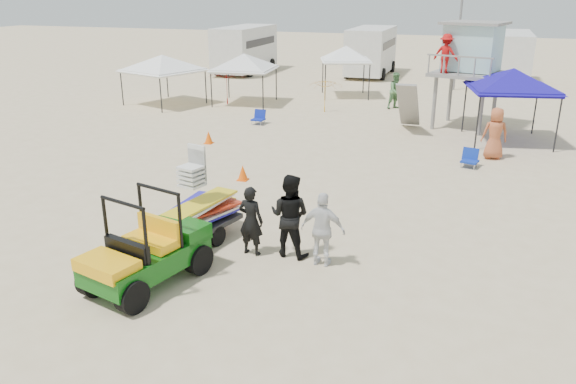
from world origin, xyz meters
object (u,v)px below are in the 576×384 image
(utility_cart, at_px, (143,244))
(lifeguard_tower, at_px, (468,52))
(canopy_blue, at_px, (514,72))
(man_left, at_px, (251,221))
(surf_trailer, at_px, (197,207))

(utility_cart, bearing_deg, lifeguard_tower, 71.91)
(lifeguard_tower, xyz_separation_m, canopy_blue, (1.81, -2.03, -0.51))
(man_left, xyz_separation_m, canopy_blue, (5.80, 12.78, 1.94))
(lifeguard_tower, bearing_deg, surf_trailer, -110.75)
(utility_cart, bearing_deg, surf_trailer, 89.84)
(utility_cart, distance_m, surf_trailer, 2.34)
(canopy_blue, bearing_deg, surf_trailer, -120.36)
(utility_cart, distance_m, lifeguard_tower, 17.89)
(canopy_blue, bearing_deg, man_left, -114.39)
(lifeguard_tower, distance_m, canopy_blue, 2.77)
(man_left, bearing_deg, lifeguard_tower, -99.30)
(utility_cart, xyz_separation_m, surf_trailer, (0.01, 2.34, -0.06))
(surf_trailer, relative_size, man_left, 1.51)
(surf_trailer, height_order, man_left, surf_trailer)
(man_left, distance_m, canopy_blue, 14.17)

